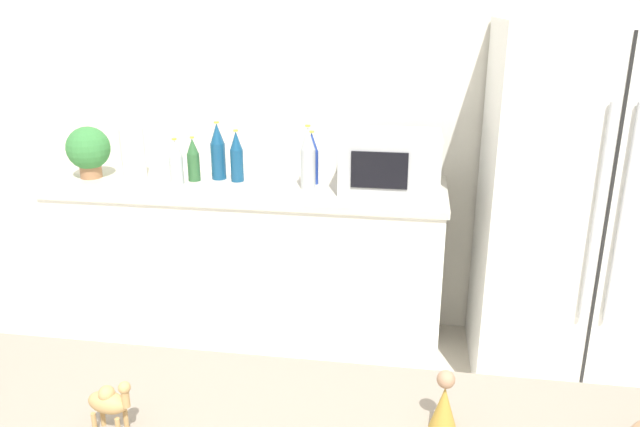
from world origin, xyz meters
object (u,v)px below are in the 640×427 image
object	(u,v)px
paper_towel_roll	(133,153)
camel_figurine	(109,401)
back_bottle_0	(312,159)
back_bottle_4	(308,159)
back_bottle_3	(193,160)
back_bottle_1	(176,162)
wise_man_figurine_blue	(444,404)
microwave	(391,161)
potted_plant	(88,150)
back_bottle_2	(237,157)
refrigerator	(584,209)
back_bottle_5	(218,152)

from	to	relation	value
paper_towel_roll	camel_figurine	bearing A→B (deg)	-66.20
paper_towel_roll	back_bottle_0	world-z (taller)	back_bottle_0
back_bottle_4	camel_figurine	xyz separation A→B (m)	(-0.02, -2.02, 0.02)
paper_towel_roll	back_bottle_3	bearing A→B (deg)	0.48
back_bottle_1	wise_man_figurine_blue	world-z (taller)	same
back_bottle_0	back_bottle_3	world-z (taller)	back_bottle_0
back_bottle_0	back_bottle_3	bearing A→B (deg)	-176.27
microwave	potted_plant	bearing A→B (deg)	-178.75
paper_towel_roll	wise_man_figurine_blue	size ratio (longest dim) A/B	2.11
microwave	back_bottle_2	size ratio (longest dim) A/B	1.79
back_bottle_0	camel_figurine	xyz separation A→B (m)	(-0.02, -2.11, 0.05)
refrigerator	back_bottle_3	size ratio (longest dim) A/B	7.38
refrigerator	back_bottle_2	bearing A→B (deg)	176.84
refrigerator	paper_towel_roll	xyz separation A→B (m)	(-2.25, 0.07, 0.17)
potted_plant	back_bottle_4	distance (m)	1.17
back_bottle_0	back_bottle_2	xyz separation A→B (m)	(-0.39, -0.02, -0.00)
potted_plant	back_bottle_2	xyz separation A→B (m)	(0.78, 0.05, -0.02)
back_bottle_1	potted_plant	bearing A→B (deg)	175.39
refrigerator	microwave	world-z (taller)	refrigerator
wise_man_figurine_blue	back_bottle_0	bearing A→B (deg)	106.44
microwave	camel_figurine	size ratio (longest dim) A/B	4.10
paper_towel_roll	back_bottle_4	distance (m)	0.94
microwave	back_bottle_5	xyz separation A→B (m)	(-0.89, 0.05, 0.00)
paper_towel_roll	back_bottle_4	world-z (taller)	back_bottle_4
potted_plant	back_bottle_4	size ratio (longest dim) A/B	0.85
refrigerator	back_bottle_4	bearing A→B (deg)	179.51
back_bottle_1	camel_figurine	bearing A→B (deg)	-71.89
back_bottle_0	back_bottle_2	distance (m)	0.39
potted_plant	microwave	world-z (taller)	microwave
back_bottle_1	back_bottle_4	size ratio (longest dim) A/B	0.73
back_bottle_3	camel_figurine	distance (m)	2.16
refrigerator	wise_man_figurine_blue	size ratio (longest dim) A/B	13.57
paper_towel_roll	wise_man_figurine_blue	distance (m)	2.49
refrigerator	paper_towel_roll	distance (m)	2.25
back_bottle_1	wise_man_figurine_blue	distance (m)	2.29
potted_plant	back_bottle_1	size ratio (longest dim) A/B	1.15
refrigerator	back_bottle_1	bearing A→B (deg)	179.97
back_bottle_0	back_bottle_2	bearing A→B (deg)	-177.63
potted_plant	wise_man_figurine_blue	world-z (taller)	potted_plant
wise_man_figurine_blue	back_bottle_5	bearing A→B (deg)	118.31
microwave	back_bottle_5	bearing A→B (deg)	176.96
back_bottle_0	wise_man_figurine_blue	distance (m)	2.09
refrigerator	microwave	size ratio (longest dim) A/B	3.55
back_bottle_2	back_bottle_5	size ratio (longest dim) A/B	0.89
back_bottle_0	back_bottle_4	distance (m)	0.10
back_bottle_1	back_bottle_3	distance (m)	0.10
back_bottle_1	paper_towel_roll	bearing A→B (deg)	165.64
microwave	wise_man_figurine_blue	distance (m)	1.98
paper_towel_roll	camel_figurine	world-z (taller)	paper_towel_roll
paper_towel_roll	back_bottle_4	xyz separation A→B (m)	(0.94, -0.06, 0.02)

